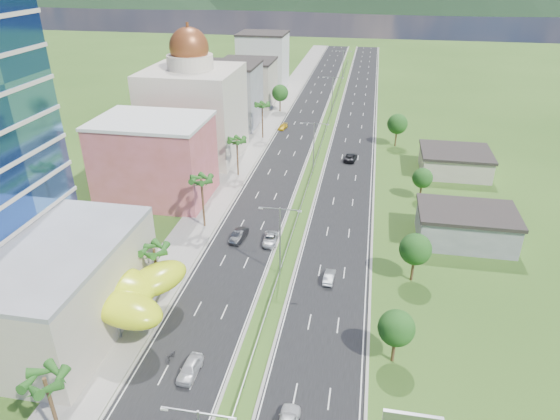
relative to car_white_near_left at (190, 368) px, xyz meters
The scene contains 36 objects.
ground 12.94m from the car_white_near_left, 60.38° to the left, with size 500.00×500.00×0.00m, color #2D5119.
road_left 101.24m from the car_white_near_left, 90.63° to the left, with size 11.00×260.00×0.04m, color black.
road_right 102.18m from the car_white_near_left, 82.19° to the left, with size 11.00×260.00×0.04m, color black.
sidewalk_left 101.79m from the car_white_near_left, 95.99° to the left, with size 7.00×260.00×0.12m, color gray.
median_guardrail 83.46m from the car_white_near_left, 85.61° to the left, with size 0.10×216.06×0.76m.
streetlight_median_b 22.95m from the car_white_near_left, 73.26° to the left, with size 6.04×0.25×11.00m.
streetlight_median_c 61.84m from the car_white_near_left, 84.05° to the left, with size 6.04×0.25×11.00m.
streetlight_median_d 106.58m from the car_white_near_left, 86.56° to the left, with size 6.04×0.25×11.00m.
streetlight_median_e 151.48m from the car_white_near_left, 87.58° to the left, with size 6.04×0.25×11.00m.
mall_podium 26.56m from the car_white_near_left, 168.46° to the left, with size 30.00×24.00×11.00m, color #B2A792.
lime_canopy 15.96m from the car_white_near_left, 152.05° to the left, with size 18.00×15.00×7.40m.
pink_shophouse 48.79m from the car_white_near_left, 116.57° to the left, with size 20.00×15.00×15.00m, color #B5544A.
domed_building 70.46m from the car_white_near_left, 108.08° to the left, with size 20.00×20.00×28.70m.
midrise_grey 93.80m from the car_white_near_left, 102.73° to the left, with size 16.00×15.00×16.00m, color gray.
midrise_beige 115.23m from the car_white_near_left, 100.32° to the left, with size 16.00×15.00×13.00m, color #B2A792.
midrise_white 138.02m from the car_white_near_left, 98.61° to the left, with size 16.00×15.00×18.00m, color silver.
shed_near 49.98m from the car_white_near_left, 46.50° to the left, with size 15.00×10.00×5.00m, color gray.
shed_far 75.58m from the car_white_near_left, 61.22° to the left, with size 14.00×12.00×4.40m, color #B2A792.
palm_tree_a 15.84m from the car_white_near_left, 130.24° to the right, with size 3.60×3.60×9.10m.
palm_tree_b 17.23m from the car_white_near_left, 124.57° to the left, with size 3.60×3.60×8.10m.
palm_tree_c 35.30m from the car_white_near_left, 105.34° to the left, with size 3.60×3.60×9.60m.
palm_tree_d 57.36m from the car_white_near_left, 99.21° to the left, with size 3.60×3.60×8.60m.
palm_tree_e 82.08m from the car_white_near_left, 96.40° to the left, with size 3.60×3.60×9.40m.
leafy_tree_lfar 106.72m from the car_white_near_left, 94.90° to the left, with size 4.90×4.90×8.05m.
leafy_tree_ra 23.57m from the car_white_near_left, 15.55° to the left, with size 4.20×4.20×6.90m.
leafy_tree_rb 34.68m from the car_white_near_left, 42.46° to the left, with size 4.55×4.55×7.47m.
leafy_tree_rc 58.67m from the car_white_near_left, 61.01° to the left, with size 3.85×3.85×6.33m.
leafy_tree_rd 84.94m from the car_white_near_left, 73.29° to the left, with size 4.90×4.90×8.05m.
mountain_ridge 465.98m from the car_white_near_left, 81.81° to the left, with size 860.00×140.00×90.00m, color black, non-canonical shape.
car_white_near_left is the anchor object (origin of this frame).
car_dark_left 29.89m from the car_white_near_left, 94.02° to the left, with size 1.71×4.92×1.62m, color black.
car_silver_mid_left 29.89m from the car_white_near_left, 83.88° to the left, with size 2.27×4.92×1.37m, color #A4A7AC.
car_yellow_far_left 89.54m from the car_white_near_left, 93.40° to the left, with size 1.70×4.19×1.22m, color gold.
car_silver_right 24.92m from the car_white_near_left, 56.70° to the left, with size 1.41×4.06×1.34m, color #9A9DA1.
car_dark_far_right 70.68m from the car_white_near_left, 78.53° to the left, with size 2.46×5.34×1.48m, color black.
motorcycle 3.34m from the car_white_near_left, 150.58° to the left, with size 0.63×2.08×1.33m, color black.
Camera 1 is at (11.01, -50.30, 41.97)m, focal length 32.00 mm.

